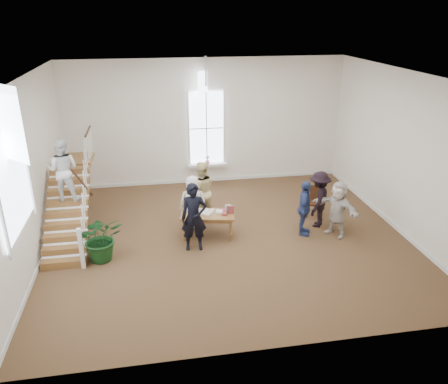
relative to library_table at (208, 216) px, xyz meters
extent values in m
plane|color=#4D381E|center=(0.56, -0.19, -0.62)|extent=(10.00, 10.00, 0.00)
plane|color=white|center=(0.56, 4.31, 1.63)|extent=(10.00, 0.00, 10.00)
plane|color=white|center=(0.56, -4.69, 1.63)|extent=(10.00, 0.00, 10.00)
plane|color=white|center=(-4.44, -0.19, 1.63)|extent=(0.00, 9.00, 9.00)
plane|color=white|center=(5.56, -0.19, 1.63)|extent=(0.00, 9.00, 9.00)
plane|color=white|center=(0.56, -0.19, 3.88)|extent=(10.00, 10.00, 0.00)
cube|color=white|center=(0.56, 4.13, 0.08)|extent=(1.45, 0.28, 0.10)
plane|color=white|center=(0.56, 4.25, 1.43)|extent=(2.60, 0.00, 2.60)
plane|color=white|center=(0.56, 4.25, 3.03)|extent=(0.60, 0.60, 0.85)
plane|color=white|center=(-4.38, -1.69, 1.98)|extent=(0.00, 2.40, 2.40)
plane|color=white|center=(-4.38, -1.69, 3.28)|extent=(1.10, 1.10, 1.55)
cube|color=white|center=(0.56, 4.28, -0.56)|extent=(10.00, 0.04, 0.12)
imported|color=pink|center=(0.56, 4.10, 0.28)|extent=(0.17, 0.17, 0.30)
cube|color=brown|center=(-3.79, -0.99, -0.52)|extent=(1.10, 0.30, 0.20)
cube|color=brown|center=(-3.79, -0.69, -0.32)|extent=(1.10, 0.30, 0.20)
cube|color=brown|center=(-3.79, -0.39, -0.12)|extent=(1.10, 0.30, 0.20)
cube|color=brown|center=(-3.79, -0.09, 0.08)|extent=(1.10, 0.30, 0.20)
cube|color=brown|center=(-3.79, 0.21, 0.28)|extent=(1.10, 0.30, 0.20)
cube|color=brown|center=(-3.79, 0.51, 0.48)|extent=(1.10, 0.30, 0.20)
cube|color=brown|center=(-3.79, 0.81, 0.68)|extent=(1.10, 0.30, 0.20)
cube|color=brown|center=(-3.79, 1.11, 0.88)|extent=(1.10, 0.30, 0.20)
cube|color=brown|center=(-3.79, 1.41, 1.08)|extent=(1.10, 0.30, 0.20)
cube|color=brown|center=(-3.79, 2.31, 1.12)|extent=(1.10, 1.20, 0.12)
cube|color=white|center=(-3.30, -1.14, -0.07)|extent=(0.10, 0.10, 1.10)
cylinder|color=#32170D|center=(-3.29, 0.21, 1.13)|extent=(0.07, 2.74, 1.86)
imported|color=silver|center=(-3.79, 0.51, 1.44)|extent=(0.94, 0.79, 1.72)
cube|color=brown|center=(0.00, -0.01, 0.06)|extent=(1.62, 1.02, 0.05)
cube|color=brown|center=(0.00, -0.01, -0.02)|extent=(1.48, 0.88, 0.10)
cylinder|color=brown|center=(-0.69, -0.16, -0.30)|extent=(0.07, 0.07, 0.65)
cylinder|color=brown|center=(0.59, -0.40, -0.30)|extent=(0.07, 0.07, 0.65)
cylinder|color=brown|center=(-0.59, 0.38, -0.30)|extent=(0.07, 0.07, 0.65)
cylinder|color=brown|center=(0.69, 0.14, -0.30)|extent=(0.07, 0.07, 0.65)
cube|color=silver|center=(-0.10, 0.09, 0.09)|extent=(0.29, 0.30, 0.03)
cube|color=beige|center=(0.01, -0.06, 0.11)|extent=(0.29, 0.34, 0.05)
cube|color=tan|center=(-0.12, 0.22, 0.10)|extent=(0.22, 0.23, 0.04)
cube|color=silver|center=(-0.13, 0.04, 0.10)|extent=(0.23, 0.23, 0.03)
cube|color=#4C5972|center=(-0.48, 0.31, 0.09)|extent=(0.30, 0.35, 0.03)
cube|color=maroon|center=(0.45, 0.12, 0.10)|extent=(0.28, 0.27, 0.03)
cube|color=white|center=(-0.24, 0.23, 0.10)|extent=(0.19, 0.26, 0.03)
cube|color=#BFB299|center=(0.10, 0.15, 0.09)|extent=(0.27, 0.25, 0.03)
cube|color=silver|center=(-0.08, 0.15, 0.10)|extent=(0.27, 0.32, 0.03)
cube|color=beige|center=(0.13, 0.10, 0.10)|extent=(0.26, 0.32, 0.03)
cube|color=tan|center=(-0.27, 0.07, 0.09)|extent=(0.31, 0.31, 0.02)
cube|color=silver|center=(0.33, -0.02, 0.11)|extent=(0.23, 0.24, 0.06)
cube|color=#4C5972|center=(-0.45, -0.07, 0.10)|extent=(0.25, 0.31, 0.04)
cube|color=maroon|center=(0.47, -0.10, 0.11)|extent=(0.19, 0.29, 0.05)
imported|color=black|center=(-0.45, -0.66, 0.32)|extent=(0.71, 0.49, 1.88)
imported|color=silver|center=(-0.35, 0.59, 0.19)|extent=(0.85, 0.60, 1.62)
imported|color=beige|center=(-0.05, 1.09, 0.31)|extent=(0.98, 0.80, 1.87)
imported|color=navy|center=(2.71, -0.35, 0.19)|extent=(0.74, 1.03, 1.63)
imported|color=black|center=(3.31, 0.10, 0.23)|extent=(1.15, 1.26, 1.70)
imported|color=beige|center=(3.61, -0.55, 0.20)|extent=(1.22, 1.54, 1.64)
imported|color=#123B16|center=(-2.84, -0.80, 0.00)|extent=(1.26, 1.13, 1.25)
cube|color=#32170D|center=(3.42, 0.72, -0.17)|extent=(0.54, 0.54, 0.05)
cube|color=#32170D|center=(3.48, 0.90, 0.10)|extent=(0.41, 0.18, 0.50)
cylinder|color=#32170D|center=(3.20, 0.61, -0.40)|extent=(0.04, 0.04, 0.44)
cylinder|color=#32170D|center=(3.52, 0.50, -0.40)|extent=(0.04, 0.04, 0.44)
cylinder|color=#32170D|center=(3.31, 0.94, -0.40)|extent=(0.04, 0.04, 0.44)
cylinder|color=#32170D|center=(3.63, 0.83, -0.40)|extent=(0.04, 0.04, 0.44)
camera|label=1|loc=(-1.41, -10.98, 5.37)|focal=35.00mm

